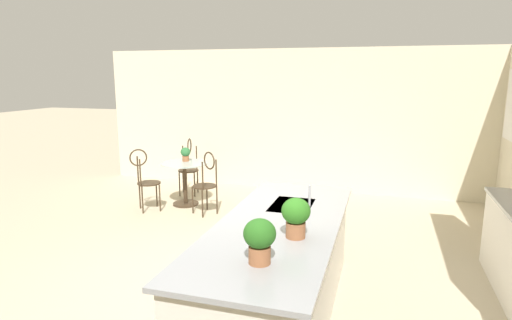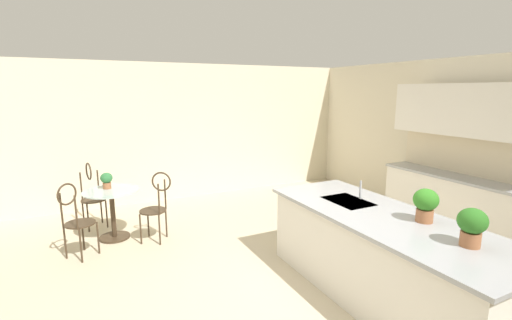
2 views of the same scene
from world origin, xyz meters
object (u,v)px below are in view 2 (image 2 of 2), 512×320
Objects in this scene: bistro_table at (113,210)px; potted_plant_counter_near at (426,203)px; chair_near_window at (92,192)px; potted_plant_counter_far at (472,225)px; chair_by_island at (156,203)px; chair_toward_desk at (76,217)px; potted_plant_on_table at (107,180)px.

bistro_table is 2.42× the size of potted_plant_counter_near.
chair_near_window is 5.22m from potted_plant_counter_far.
bistro_table is at bearing -124.32° from chair_by_island.
bistro_table is at bearing 135.14° from chair_toward_desk.
bistro_table is 0.45m from potted_plant_on_table.
potted_plant_counter_near reaches higher than potted_plant_counter_far.
chair_near_window is at bearing -159.20° from potted_plant_on_table.
potted_plant_on_table is (-0.52, -0.61, 0.31)m from chair_by_island.
potted_plant_counter_far is 0.57m from potted_plant_counter_near.
potted_plant_counter_near is at bearing 165.46° from potted_plant_counter_far.
chair_near_window and chair_by_island have the same top height.
chair_by_island is 3.92m from potted_plant_counter_far.
chair_toward_desk is 0.82m from potted_plant_on_table.
potted_plant_counter_far reaches higher than potted_plant_on_table.
bistro_table is at bearing -147.07° from potted_plant_counter_far.
chair_toward_desk is at bearing -131.84° from potted_plant_counter_near.
chair_near_window and chair_toward_desk have the same top height.
chair_near_window reaches higher than potted_plant_on_table.
chair_by_island is 1.05m from chair_toward_desk.
chair_near_window is 1.32m from chair_by_island.
potted_plant_counter_far is 0.98× the size of potted_plant_counter_near.
chair_by_island is at bearing -144.55° from potted_plant_counter_near.
bistro_table is 4.55m from potted_plant_counter_far.
potted_plant_counter_far is at bearing 32.45° from potted_plant_on_table.
potted_plant_counter_far reaches higher than chair_toward_desk.
chair_toward_desk is at bearing -84.79° from chair_by_island.
potted_plant_counter_far is (3.91, 2.49, 0.23)m from potted_plant_on_table.
bistro_table is 2.46× the size of potted_plant_counter_far.
chair_near_window is 1.00× the size of chair_by_island.
potted_plant_counter_far reaches higher than chair_by_island.
bistro_table is 0.77× the size of chair_near_window.
potted_plant_on_table is at bearing -130.61° from chair_by_island.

